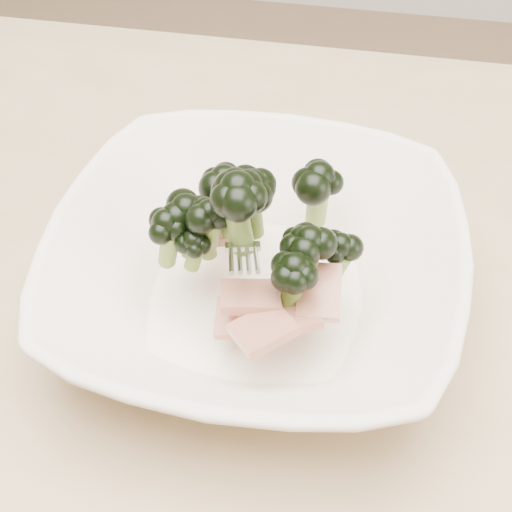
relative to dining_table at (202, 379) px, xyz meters
name	(u,v)px	position (x,y,z in m)	size (l,w,h in m)	color
dining_table	(202,379)	(0.00, 0.00, 0.00)	(1.20, 0.80, 0.75)	tan
broccoli_dish	(256,264)	(0.04, 0.01, 0.14)	(0.30, 0.30, 0.13)	white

